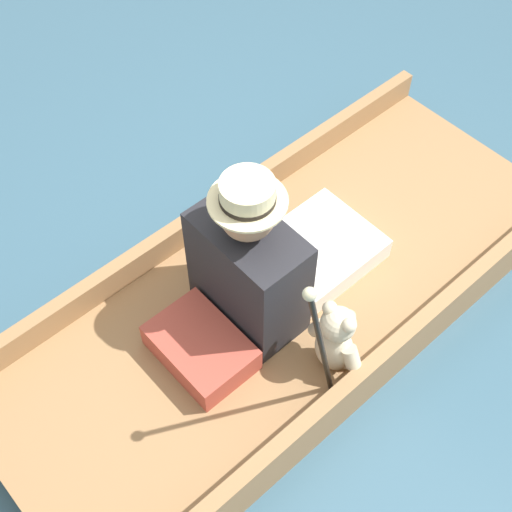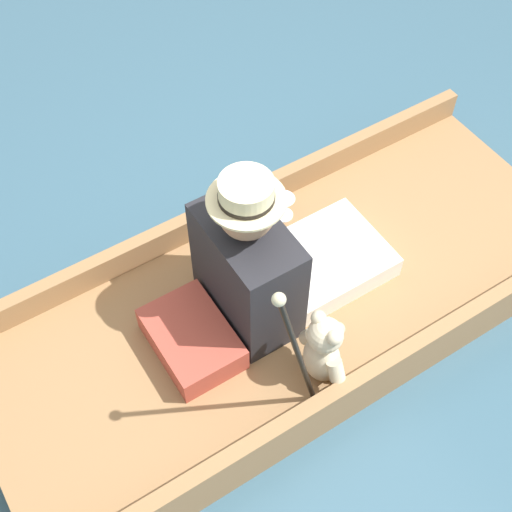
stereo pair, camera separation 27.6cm
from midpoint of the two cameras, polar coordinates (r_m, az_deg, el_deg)
ground_plane at (r=3.19m, az=0.06°, el=-4.33°), size 16.00×16.00×0.00m
punt_boat at (r=3.12m, az=0.06°, el=-3.52°), size 1.09×2.70×0.27m
seat_cushion at (r=2.88m, az=-7.20°, el=-7.49°), size 0.41×0.29×0.13m
seated_person at (r=2.84m, az=-1.98°, el=-0.51°), size 0.47×0.80×0.79m
teddy_bear at (r=2.75m, az=3.55°, el=-6.91°), size 0.27×0.16×0.38m
wine_glass at (r=3.28m, az=-1.67°, el=4.28°), size 0.10×0.10×0.12m
walking_cane at (r=2.36m, az=1.79°, el=-6.91°), size 0.04×0.22×0.88m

